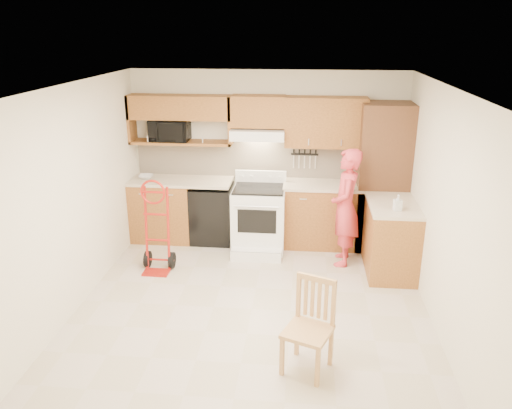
# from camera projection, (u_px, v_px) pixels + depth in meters

# --- Properties ---
(floor) EXTENTS (4.00, 4.50, 0.02)m
(floor) POSITION_uv_depth(u_px,v_px,m) (252.00, 310.00, 5.83)
(floor) COLOR beige
(floor) RESTS_ON ground
(ceiling) EXTENTS (4.00, 4.50, 0.02)m
(ceiling) POSITION_uv_depth(u_px,v_px,m) (251.00, 86.00, 4.99)
(ceiling) COLOR white
(ceiling) RESTS_ON ground
(wall_back) EXTENTS (4.00, 0.02, 2.50)m
(wall_back) POSITION_uv_depth(u_px,v_px,m) (267.00, 156.00, 7.53)
(wall_back) COLOR beige
(wall_back) RESTS_ON ground
(wall_front) EXTENTS (4.00, 0.02, 2.50)m
(wall_front) POSITION_uv_depth(u_px,v_px,m) (215.00, 323.00, 3.29)
(wall_front) COLOR beige
(wall_front) RESTS_ON ground
(wall_left) EXTENTS (0.02, 4.50, 2.50)m
(wall_left) POSITION_uv_depth(u_px,v_px,m) (71.00, 201.00, 5.59)
(wall_left) COLOR beige
(wall_left) RESTS_ON ground
(wall_right) EXTENTS (0.02, 4.50, 2.50)m
(wall_right) POSITION_uv_depth(u_px,v_px,m) (445.00, 213.00, 5.22)
(wall_right) COLOR beige
(wall_right) RESTS_ON ground
(backsplash) EXTENTS (3.92, 0.03, 0.55)m
(backsplash) POSITION_uv_depth(u_px,v_px,m) (267.00, 160.00, 7.52)
(backsplash) COLOR beige
(backsplash) RESTS_ON wall_back
(lower_cab_left) EXTENTS (0.90, 0.60, 0.90)m
(lower_cab_left) POSITION_uv_depth(u_px,v_px,m) (163.00, 210.00, 7.65)
(lower_cab_left) COLOR #A3622C
(lower_cab_left) RESTS_ON ground
(dishwasher) EXTENTS (0.60, 0.60, 0.85)m
(dishwasher) POSITION_uv_depth(u_px,v_px,m) (212.00, 213.00, 7.59)
(dishwasher) COLOR black
(dishwasher) RESTS_ON ground
(lower_cab_right) EXTENTS (1.14, 0.60, 0.90)m
(lower_cab_right) POSITION_uv_depth(u_px,v_px,m) (322.00, 215.00, 7.43)
(lower_cab_right) COLOR #A3622C
(lower_cab_right) RESTS_ON ground
(countertop_left) EXTENTS (1.50, 0.63, 0.04)m
(countertop_left) POSITION_uv_depth(u_px,v_px,m) (181.00, 181.00, 7.46)
(countertop_left) COLOR #BDB098
(countertop_left) RESTS_ON lower_cab_left
(countertop_right) EXTENTS (1.14, 0.63, 0.04)m
(countertop_right) POSITION_uv_depth(u_px,v_px,m) (323.00, 185.00, 7.27)
(countertop_right) COLOR #BDB098
(countertop_right) RESTS_ON lower_cab_right
(cab_return_right) EXTENTS (0.60, 1.00, 0.90)m
(cab_return_right) POSITION_uv_depth(u_px,v_px,m) (391.00, 239.00, 6.60)
(cab_return_right) COLOR #A3622C
(cab_return_right) RESTS_ON ground
(countertop_return) EXTENTS (0.63, 1.00, 0.04)m
(countertop_return) POSITION_uv_depth(u_px,v_px,m) (394.00, 205.00, 6.44)
(countertop_return) COLOR #BDB098
(countertop_return) RESTS_ON cab_return_right
(pantry_tall) EXTENTS (0.70, 0.60, 2.10)m
(pantry_tall) POSITION_uv_depth(u_px,v_px,m) (382.00, 178.00, 7.15)
(pantry_tall) COLOR brown
(pantry_tall) RESTS_ON ground
(upper_cab_left) EXTENTS (1.50, 0.33, 0.34)m
(upper_cab_left) POSITION_uv_depth(u_px,v_px,m) (180.00, 107.00, 7.24)
(upper_cab_left) COLOR #A3622C
(upper_cab_left) RESTS_ON wall_back
(upper_shelf_mw) EXTENTS (1.50, 0.33, 0.04)m
(upper_shelf_mw) POSITION_uv_depth(u_px,v_px,m) (182.00, 142.00, 7.41)
(upper_shelf_mw) COLOR #A3622C
(upper_shelf_mw) RESTS_ON wall_back
(upper_cab_center) EXTENTS (0.76, 0.33, 0.44)m
(upper_cab_center) POSITION_uv_depth(u_px,v_px,m) (258.00, 111.00, 7.15)
(upper_cab_center) COLOR #A3622C
(upper_cab_center) RESTS_ON wall_back
(upper_cab_right) EXTENTS (1.14, 0.33, 0.70)m
(upper_cab_right) POSITION_uv_depth(u_px,v_px,m) (326.00, 122.00, 7.11)
(upper_cab_right) COLOR #A3622C
(upper_cab_right) RESTS_ON wall_back
(range_hood) EXTENTS (0.76, 0.46, 0.14)m
(range_hood) POSITION_uv_depth(u_px,v_px,m) (258.00, 134.00, 7.19)
(range_hood) COLOR white
(range_hood) RESTS_ON wall_back
(knife_strip) EXTENTS (0.40, 0.05, 0.29)m
(knife_strip) POSITION_uv_depth(u_px,v_px,m) (305.00, 158.00, 7.43)
(knife_strip) COLOR black
(knife_strip) RESTS_ON backsplash
(microwave) EXTENTS (0.57, 0.39, 0.31)m
(microwave) POSITION_uv_depth(u_px,v_px,m) (170.00, 130.00, 7.36)
(microwave) COLOR black
(microwave) RESTS_ON upper_shelf_mw
(range) EXTENTS (0.74, 0.98, 1.09)m
(range) POSITION_uv_depth(u_px,v_px,m) (259.00, 214.00, 7.20)
(range) COLOR white
(range) RESTS_ON ground
(person) EXTENTS (0.42, 0.60, 1.59)m
(person) POSITION_uv_depth(u_px,v_px,m) (345.00, 208.00, 6.72)
(person) COLOR #D63944
(person) RESTS_ON ground
(hand_truck) EXTENTS (0.45, 0.41, 1.13)m
(hand_truck) POSITION_uv_depth(u_px,v_px,m) (156.00, 231.00, 6.56)
(hand_truck) COLOR #AE1D13
(hand_truck) RESTS_ON ground
(dining_chair) EXTENTS (0.54, 0.56, 0.90)m
(dining_chair) POSITION_uv_depth(u_px,v_px,m) (308.00, 328.00, 4.65)
(dining_chair) COLOR tan
(dining_chair) RESTS_ON ground
(soap_bottle) EXTENTS (0.11, 0.11, 0.20)m
(soap_bottle) POSITION_uv_depth(u_px,v_px,m) (398.00, 203.00, 6.18)
(soap_bottle) COLOR white
(soap_bottle) RESTS_ON countertop_return
(bowl) EXTENTS (0.24, 0.24, 0.05)m
(bowl) POSITION_uv_depth(u_px,v_px,m) (146.00, 177.00, 7.50)
(bowl) COLOR white
(bowl) RESTS_ON countertop_left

